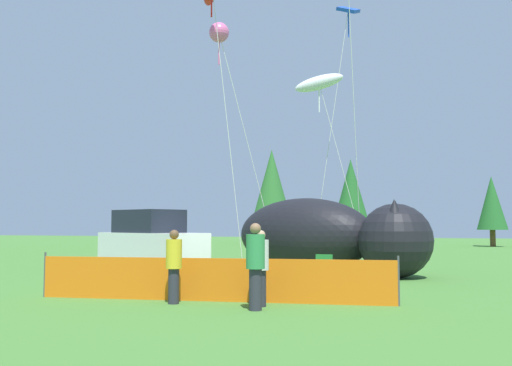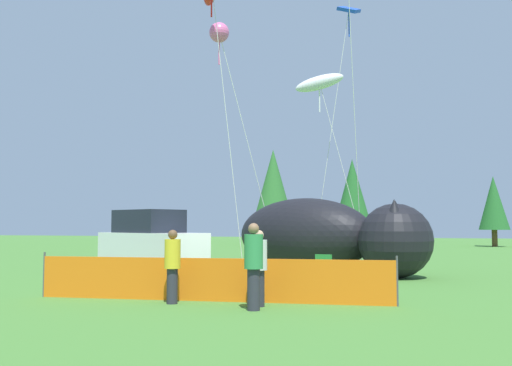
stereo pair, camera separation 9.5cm
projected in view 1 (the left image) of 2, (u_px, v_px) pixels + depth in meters
The scene contains 15 objects.
ground_plane at pixel (237, 285), 17.27m from camera, with size 120.00×120.00×0.00m, color #477F33.
parked_car at pixel (151, 245), 19.29m from camera, with size 4.40×3.31×2.31m.
folding_chair at pixel (322, 268), 16.62m from camera, with size 0.64×0.64×0.94m.
inflatable_cat at pixel (324, 238), 21.18m from camera, with size 7.91×5.10×2.82m.
safety_fence at pixel (211, 280), 13.59m from camera, with size 8.72×0.77×1.12m.
spectator_in_grey_shirt at pixel (261, 265), 12.76m from camera, with size 0.37×0.37×1.70m.
spectator_in_red_shirt at pixel (174, 263), 13.20m from camera, with size 0.37×0.37×1.70m.
spectator_in_yellow_shirt at pixel (255, 263), 12.20m from camera, with size 0.40×0.40×1.86m.
kite_pink_octopus at pixel (219, 34), 22.59m from camera, with size 2.56×1.78×9.82m.
kite_blue_box at pixel (347, 16), 26.69m from camera, with size 2.22×1.39×12.23m.
kite_white_ghost at pixel (319, 83), 24.83m from camera, with size 3.23×1.00×8.57m.
horizon_tree_east at pixel (264, 205), 54.95m from camera, with size 2.47×2.47×5.88m.
horizon_tree_west at pixel (272, 186), 49.06m from camera, with size 3.45×3.45×8.24m.
horizon_tree_mid at pixel (351, 192), 47.85m from camera, with size 3.05×3.05×7.28m.
horizon_tree_northeast at pixel (492, 203), 46.01m from camera, with size 2.38×2.38×5.69m.
Camera 1 is at (5.22, -16.66, 1.85)m, focal length 40.00 mm.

